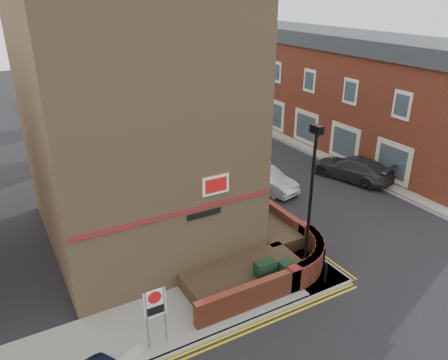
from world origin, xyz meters
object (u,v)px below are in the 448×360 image
lamppost (310,204)px  zone_sign (155,308)px  utility_cabinet_large (264,275)px  silver_car_near (266,179)px

lamppost → zone_sign: size_ratio=2.86×
lamppost → zone_sign: lamppost is taller
lamppost → utility_cabinet_large: size_ratio=5.25×
lamppost → utility_cabinet_large: 3.24m
lamppost → silver_car_near: size_ratio=1.56×
zone_sign → lamppost: bearing=6.1°
silver_car_near → utility_cabinet_large: bearing=-138.7°
lamppost → silver_car_near: 8.87m
zone_sign → silver_car_near: (10.00, 8.44, -0.98)m
lamppost → silver_car_near: (3.40, 7.74, -2.68)m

